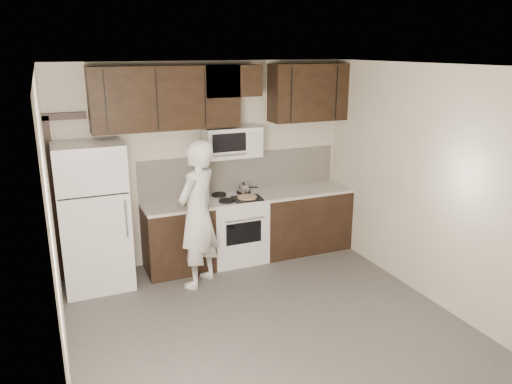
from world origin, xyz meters
TOP-DOWN VIEW (x-y plane):
  - floor at (0.00, 0.00)m, footprint 4.50×4.50m
  - back_wall at (0.00, 2.25)m, footprint 4.00×0.00m
  - ceiling at (0.00, 0.00)m, footprint 4.50×4.50m
  - counter_run at (0.60, 1.94)m, footprint 2.95×0.64m
  - stove at (0.30, 1.94)m, footprint 0.76×0.66m
  - backsplash at (0.50, 2.24)m, footprint 2.90×0.02m
  - upper_cabinets at (0.21, 2.08)m, footprint 3.48×0.35m
  - microwave at (0.30, 2.06)m, footprint 0.76×0.42m
  - refrigerator at (-1.55, 1.89)m, footprint 0.80×0.76m
  - door_trim at (-1.92, 2.21)m, footprint 0.50×0.08m
  - saucepan at (0.48, 2.09)m, footprint 0.27×0.16m
  - baking_tray at (0.41, 1.79)m, footprint 0.41×0.32m
  - pizza at (0.41, 1.79)m, footprint 0.28×0.28m
  - person at (-0.39, 1.42)m, footprint 0.79×0.77m

SIDE VIEW (x-z plane):
  - floor at x=0.00m, z-range 0.00..0.00m
  - counter_run at x=0.60m, z-range 0.00..0.91m
  - stove at x=0.30m, z-range -0.01..0.93m
  - refrigerator at x=-1.55m, z-range 0.00..1.80m
  - person at x=-0.39m, z-range 0.00..1.83m
  - baking_tray at x=0.41m, z-range 0.91..0.93m
  - pizza at x=0.41m, z-range 0.93..0.95m
  - saucepan at x=0.48m, z-range 0.90..1.05m
  - backsplash at x=0.50m, z-range 0.91..1.45m
  - door_trim at x=-1.92m, z-range 0.19..2.31m
  - back_wall at x=0.00m, z-range -0.65..3.35m
  - microwave at x=0.30m, z-range 1.45..1.85m
  - upper_cabinets at x=0.21m, z-range 1.89..2.67m
  - ceiling at x=0.00m, z-range 2.70..2.70m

